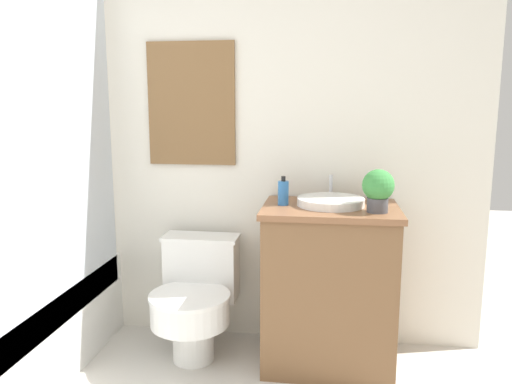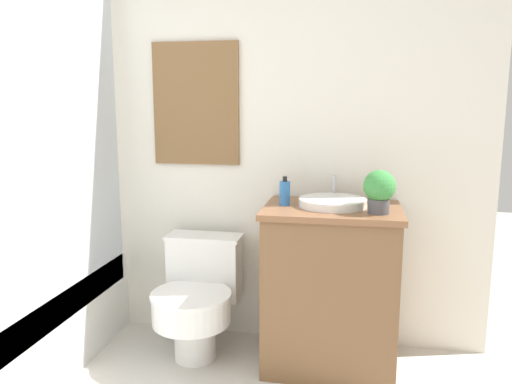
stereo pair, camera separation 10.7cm
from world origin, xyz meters
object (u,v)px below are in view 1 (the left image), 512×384
object	(u,v)px
toilet	(196,296)
soap_bottle	(283,193)
potted_plant	(378,188)
sink	(331,202)

from	to	relation	value
toilet	soap_bottle	size ratio (longest dim) A/B	4.27
soap_bottle	potted_plant	world-z (taller)	potted_plant
toilet	potted_plant	size ratio (longest dim) A/B	3.07
toilet	soap_bottle	distance (m)	0.74
toilet	potted_plant	bearing A→B (deg)	-5.81
sink	soap_bottle	size ratio (longest dim) A/B	2.54
sink	potted_plant	distance (m)	0.27
soap_bottle	potted_plant	xyz separation A→B (m)	(0.46, -0.11, 0.05)
toilet	sink	xyz separation A→B (m)	(0.71, 0.03, 0.53)
sink	soap_bottle	xyz separation A→B (m)	(-0.24, -0.02, 0.04)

